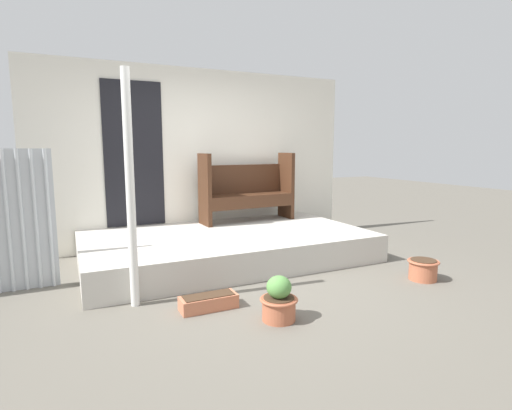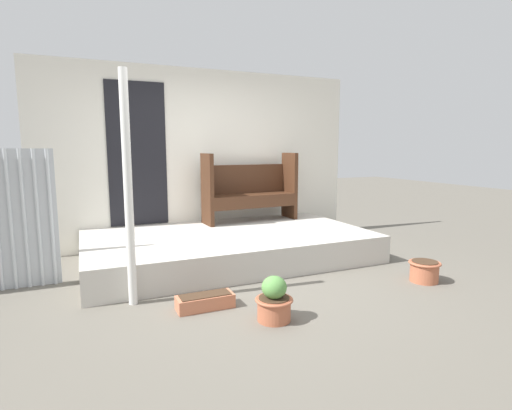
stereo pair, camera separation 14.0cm
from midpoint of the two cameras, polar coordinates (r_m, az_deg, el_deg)
The scene contains 8 objects.
ground_plane at distance 4.37m, azimuth -0.59°, elevation -11.28°, with size 24.00×24.00×0.00m, color #666056.
porch_slab at distance 5.28m, azimuth -3.12°, elevation -5.84°, with size 3.60×2.02×0.35m.
house_wall at distance 6.10m, azimuth -7.04°, elevation 6.72°, with size 4.80×0.08×2.60m.
support_post at distance 3.76m, azimuth -16.80°, elevation 2.00°, with size 0.08×0.08×2.15m.
bench at distance 6.02m, azimuth -0.26°, elevation 2.44°, with size 1.45×0.47×1.02m.
flower_pot_left at distance 3.48m, azimuth 3.78°, elevation -13.56°, with size 0.33×0.33×0.39m.
flower_pot_middle at distance 4.82m, azimuth 23.69°, elevation -8.55°, with size 0.34×0.34×0.23m.
planter_box_rect at distance 3.76m, azimuth -6.20°, elevation -13.54°, with size 0.52×0.20×0.13m.
Camera 2 is at (-1.55, -3.81, 1.46)m, focal length 28.00 mm.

